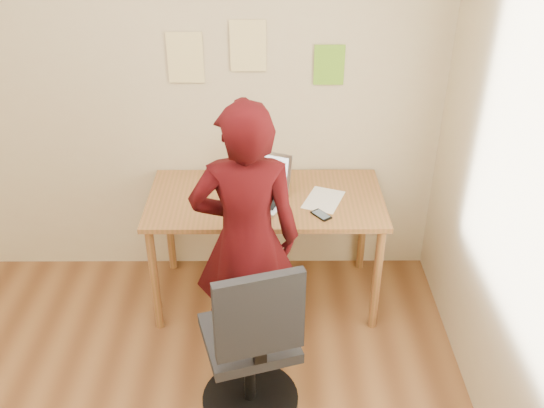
{
  "coord_description": "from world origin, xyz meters",
  "views": [
    {
      "loc": [
        0.68,
        -1.73,
        2.56
      ],
      "look_at": [
        0.69,
        0.95,
        0.95
      ],
      "focal_mm": 40.0,
      "sensor_mm": 36.0,
      "label": 1
    }
  ],
  "objects_px": {
    "office_chair": "(252,351)",
    "person": "(246,241)",
    "desk": "(266,210)",
    "laptop": "(257,190)",
    "phone": "(321,215)"
  },
  "relations": [
    {
      "from": "office_chair",
      "to": "person",
      "type": "height_order",
      "value": "person"
    },
    {
      "from": "desk",
      "to": "laptop",
      "type": "distance_m",
      "value": 0.15
    },
    {
      "from": "phone",
      "to": "office_chair",
      "type": "bearing_deg",
      "value": -154.05
    },
    {
      "from": "laptop",
      "to": "phone",
      "type": "relative_size",
      "value": 3.24
    },
    {
      "from": "desk",
      "to": "person",
      "type": "xyz_separation_m",
      "value": [
        -0.1,
        -0.52,
        0.13
      ]
    },
    {
      "from": "desk",
      "to": "office_chair",
      "type": "bearing_deg",
      "value": -93.84
    },
    {
      "from": "laptop",
      "to": "office_chair",
      "type": "xyz_separation_m",
      "value": [
        -0.01,
        -0.94,
        -0.37
      ]
    },
    {
      "from": "laptop",
      "to": "phone",
      "type": "height_order",
      "value": "laptop"
    },
    {
      "from": "office_chair",
      "to": "person",
      "type": "bearing_deg",
      "value": 78.01
    },
    {
      "from": "phone",
      "to": "desk",
      "type": "bearing_deg",
      "value": 109.54
    },
    {
      "from": "laptop",
      "to": "person",
      "type": "relative_size",
      "value": 0.28
    },
    {
      "from": "desk",
      "to": "office_chair",
      "type": "distance_m",
      "value": 0.97
    },
    {
      "from": "laptop",
      "to": "office_chair",
      "type": "bearing_deg",
      "value": -69.05
    },
    {
      "from": "laptop",
      "to": "person",
      "type": "height_order",
      "value": "person"
    },
    {
      "from": "desk",
      "to": "laptop",
      "type": "bearing_deg",
      "value": -174.66
    }
  ]
}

